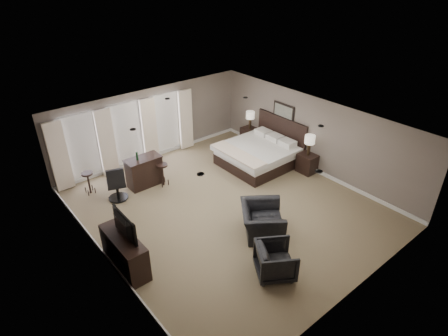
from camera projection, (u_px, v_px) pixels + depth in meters
room at (228, 169)px, 10.55m from camera, size 7.60×8.60×2.64m
window_bay at (128, 135)px, 12.80m from camera, size 5.25×0.20×2.30m
bed at (259, 145)px, 13.13m from camera, size 2.40×2.29×1.53m
nightstand_near at (307, 163)px, 12.86m from camera, size 0.50×0.61×0.67m
nightstand_far at (249, 136)px, 14.80m from camera, size 0.50×0.62×0.67m
lamp_near at (309, 145)px, 12.52m from camera, size 0.34×0.34×0.71m
lamp_far at (250, 120)px, 14.47m from camera, size 0.33×0.33×0.68m
wall_art at (283, 111)px, 13.26m from camera, size 0.04×0.96×0.56m
dresser at (125, 252)px, 8.83m from camera, size 0.51×1.57×0.91m
tv at (122, 235)px, 8.57m from camera, size 0.60×1.05×0.14m
armchair_near at (262, 216)px, 9.88m from camera, size 1.41×1.49×1.09m
armchair_far at (276, 259)px, 8.63m from camera, size 1.15×1.17×0.89m
bar_counter at (144, 171)px, 12.05m from camera, size 1.14×0.59×0.99m
bar_stool_left at (89, 183)px, 11.68m from camera, size 0.43×0.43×0.74m
bar_stool_right at (163, 175)px, 12.10m from camera, size 0.38×0.38×0.77m
desk_chair at (116, 182)px, 11.30m from camera, size 0.76×0.76×1.17m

